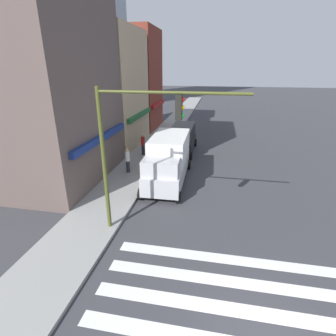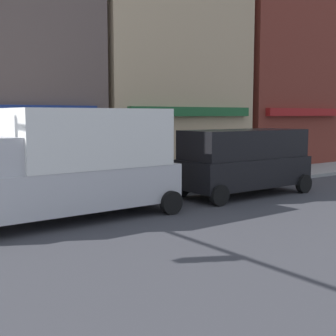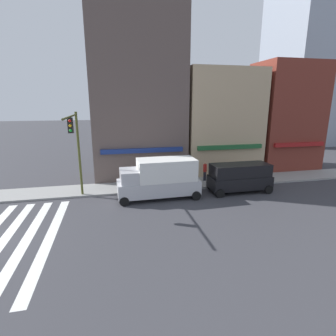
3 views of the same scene
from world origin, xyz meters
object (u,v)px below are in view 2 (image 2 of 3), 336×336
box_truck_silver (71,162)px  pedestrian_orange_vest (218,160)px  pedestrian_red_jacket (152,161)px  van_black (244,159)px  pedestrian_white_shirt (53,168)px

box_truck_silver → pedestrian_orange_vest: 7.46m
box_truck_silver → pedestrian_red_jacket: 5.74m
van_black → pedestrian_red_jacket: bearing=120.7°
box_truck_silver → pedestrian_orange_vest: bearing=13.8°
pedestrian_orange_vest → pedestrian_red_jacket: 2.65m
box_truck_silver → van_black: (6.66, -0.00, -0.30)m
pedestrian_orange_vest → pedestrian_white_shirt: (-6.45, 1.11, 0.00)m
pedestrian_orange_vest → pedestrian_red_jacket: same height
box_truck_silver → pedestrian_red_jacket: (4.80, 3.11, -0.51)m
box_truck_silver → pedestrian_white_shirt: 3.18m
pedestrian_orange_vest → pedestrian_white_shirt: 6.55m
van_black → pedestrian_white_shirt: 6.68m
van_black → pedestrian_orange_vest: bearing=74.7°
box_truck_silver → van_black: size_ratio=1.25×
pedestrian_white_shirt → pedestrian_orange_vest: bearing=21.5°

